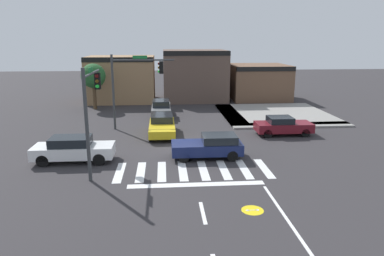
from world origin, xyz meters
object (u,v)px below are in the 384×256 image
at_px(car_gray, 161,108).
at_px(car_white, 73,149).
at_px(car_maroon, 283,126).
at_px(car_yellow, 162,125).
at_px(traffic_signal_southwest, 92,100).
at_px(car_navy, 209,146).
at_px(roadside_tree, 93,76).
at_px(traffic_signal_northwest, 134,78).

bearing_deg(car_gray, car_white, -22.49).
height_order(car_maroon, car_yellow, car_maroon).
bearing_deg(traffic_signal_southwest, car_white, 45.74).
relative_size(traffic_signal_southwest, car_navy, 1.35).
bearing_deg(car_navy, car_gray, -76.41).
xyz_separation_m(traffic_signal_southwest, car_gray, (3.55, 13.79, -3.11)).
xyz_separation_m(car_white, roadside_tree, (-1.64, 16.46, 2.58)).
distance_m(traffic_signal_northwest, car_white, 8.98).
relative_size(traffic_signal_northwest, car_navy, 1.39).
relative_size(car_maroon, car_gray, 0.89).
xyz_separation_m(traffic_signal_northwest, car_white, (-3.10, -7.76, -3.27)).
bearing_deg(car_maroon, roadside_tree, 144.16).
xyz_separation_m(traffic_signal_northwest, roadside_tree, (-4.75, 8.70, -0.69)).
bearing_deg(car_navy, roadside_tree, -59.35).
bearing_deg(car_white, traffic_signal_southwest, 135.74).
distance_m(car_white, roadside_tree, 16.74).
height_order(traffic_signal_southwest, traffic_signal_northwest, traffic_signal_northwest).
height_order(car_white, roadside_tree, roadside_tree).
height_order(traffic_signal_southwest, car_navy, traffic_signal_southwest).
height_order(traffic_signal_northwest, car_navy, traffic_signal_northwest).
bearing_deg(traffic_signal_southwest, traffic_signal_northwest, -9.59).
distance_m(car_maroon, roadside_tree, 19.70).
distance_m(car_yellow, roadside_tree, 12.84).
distance_m(car_maroon, car_navy, 7.86).
height_order(car_navy, car_gray, car_gray).
relative_size(car_white, roadside_tree, 1.00).
bearing_deg(car_gray, car_maroon, 51.38).
height_order(car_maroon, car_gray, car_gray).
distance_m(car_white, car_maroon, 15.05).
relative_size(traffic_signal_southwest, traffic_signal_northwest, 0.97).
height_order(car_maroon, car_navy, car_navy).
relative_size(car_maroon, car_yellow, 0.87).
bearing_deg(car_navy, car_white, 1.02).
height_order(car_white, car_navy, car_white).
distance_m(car_white, car_navy, 8.03).
distance_m(car_maroon, car_gray, 11.64).
bearing_deg(traffic_signal_northwest, roadside_tree, 118.62).
relative_size(car_maroon, car_navy, 0.98).
relative_size(traffic_signal_northwest, car_maroon, 1.41).
bearing_deg(roadside_tree, car_maroon, -35.84).
distance_m(traffic_signal_northwest, car_gray, 5.93).
distance_m(traffic_signal_northwest, car_yellow, 4.34).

